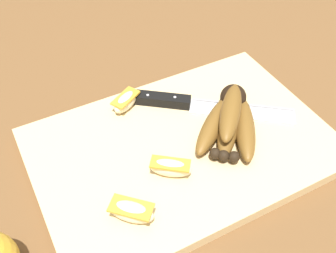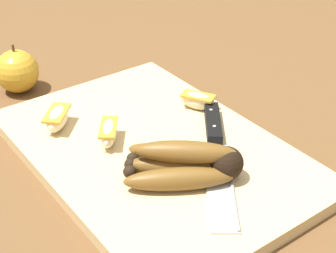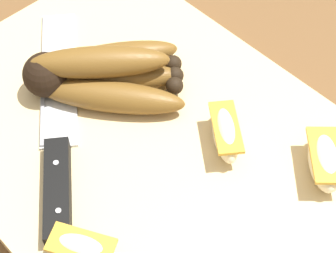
% 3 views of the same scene
% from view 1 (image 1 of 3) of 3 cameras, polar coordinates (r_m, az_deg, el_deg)
% --- Properties ---
extents(ground_plane, '(6.00, 6.00, 0.00)m').
position_cam_1_polar(ground_plane, '(0.67, 1.51, -3.70)').
color(ground_plane, brown).
extents(cutting_board, '(0.47, 0.32, 0.02)m').
position_cam_1_polar(cutting_board, '(0.67, 1.98, -2.79)').
color(cutting_board, '#DBBC84').
rests_on(cutting_board, ground_plane).
extents(banana_bunch, '(0.16, 0.16, 0.06)m').
position_cam_1_polar(banana_bunch, '(0.67, 8.61, 1.00)').
color(banana_bunch, black).
rests_on(banana_bunch, cutting_board).
extents(chefs_knife, '(0.24, 0.19, 0.02)m').
position_cam_1_polar(chefs_knife, '(0.71, 3.03, 3.21)').
color(chefs_knife, silver).
rests_on(chefs_knife, cutting_board).
extents(apple_wedge_near, '(0.06, 0.06, 0.03)m').
position_cam_1_polar(apple_wedge_near, '(0.56, -5.14, -11.73)').
color(apple_wedge_near, beige).
rests_on(apple_wedge_near, cutting_board).
extents(apple_wedge_middle, '(0.06, 0.06, 0.03)m').
position_cam_1_polar(apple_wedge_middle, '(0.60, 0.31, -5.77)').
color(apple_wedge_middle, beige).
rests_on(apple_wedge_middle, cutting_board).
extents(apple_wedge_far, '(0.06, 0.05, 0.03)m').
position_cam_1_polar(apple_wedge_far, '(0.71, -5.92, 3.52)').
color(apple_wedge_far, beige).
rests_on(apple_wedge_far, cutting_board).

